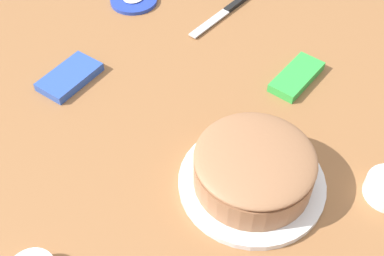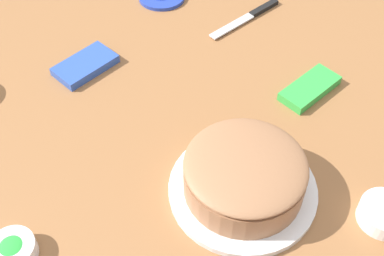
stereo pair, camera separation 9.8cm
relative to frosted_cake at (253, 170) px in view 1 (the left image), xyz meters
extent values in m
plane|color=#936038|center=(0.02, -0.24, -0.05)|extent=(1.54, 1.54, 0.00)
cylinder|color=white|center=(0.00, 0.00, -0.04)|extent=(0.28, 0.28, 0.01)
cylinder|color=pink|center=(0.00, 0.00, -0.01)|extent=(0.20, 0.20, 0.05)
cylinder|color=#9E6B47|center=(0.00, 0.00, 0.00)|extent=(0.22, 0.22, 0.06)
ellipsoid|color=#9E6B47|center=(0.00, 0.00, 0.04)|extent=(0.22, 0.22, 0.03)
cylinder|color=#233DAD|center=(-0.17, -0.64, -0.04)|extent=(0.13, 0.13, 0.01)
cube|color=silver|center=(-0.26, -0.43, -0.04)|extent=(0.14, 0.05, 0.00)
cube|color=black|center=(-0.38, -0.45, -0.04)|extent=(0.10, 0.03, 0.01)
cube|color=#2D51B2|center=(0.12, -0.47, -0.04)|extent=(0.16, 0.12, 0.02)
cube|color=green|center=(-0.28, -0.14, -0.04)|extent=(0.16, 0.09, 0.02)
camera|label=1|loc=(0.43, 0.34, 0.72)|focal=45.85mm
camera|label=2|loc=(0.35, 0.40, 0.72)|focal=45.85mm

